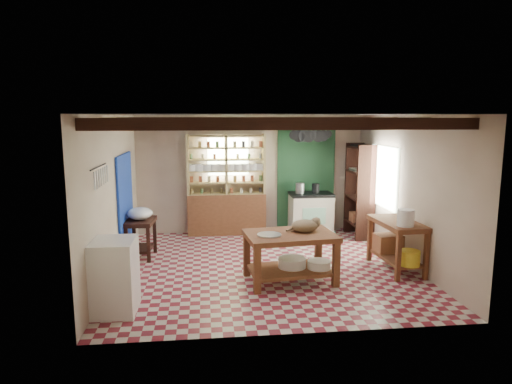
{
  "coord_description": "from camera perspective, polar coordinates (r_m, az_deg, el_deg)",
  "views": [
    {
      "loc": [
        -1.01,
        -7.52,
        2.58
      ],
      "look_at": [
        -0.13,
        0.3,
        1.26
      ],
      "focal_mm": 32.0,
      "sensor_mm": 36.0,
      "label": 1
    }
  ],
  "objects": [
    {
      "name": "basin_small",
      "position": [
        7.33,
        7.89,
        -8.97
      ],
      "size": [
        0.4,
        0.4,
        0.13
      ],
      "primitive_type": "cylinder",
      "rotation": [
        0.0,
        0.0,
        0.11
      ],
      "color": "white",
      "rests_on": "work_table"
    },
    {
      "name": "blue_wall_patch",
      "position": [
        8.67,
        -16.03,
        -0.7
      ],
      "size": [
        0.04,
        1.4,
        1.6
      ],
      "primitive_type": "cube",
      "color": "#1638AA",
      "rests_on": "wall_left"
    },
    {
      "name": "prep_table",
      "position": [
        8.67,
        -14.17,
        -5.66
      ],
      "size": [
        0.54,
        0.74,
        0.71
      ],
      "primitive_type": "cube",
      "rotation": [
        0.0,
        0.0,
        -0.08
      ],
      "color": "black",
      "rests_on": "floor"
    },
    {
      "name": "right_counter",
      "position": [
        8.1,
        17.14,
        -6.39
      ],
      "size": [
        0.66,
        1.21,
        0.85
      ],
      "primitive_type": "cube",
      "rotation": [
        0.0,
        0.0,
        0.06
      ],
      "color": "brown",
      "rests_on": "floor"
    },
    {
      "name": "shelving_unit",
      "position": [
        9.95,
        -3.72,
        0.92
      ],
      "size": [
        1.7,
        0.34,
        2.2
      ],
      "primitive_type": "cube",
      "color": "tan",
      "rests_on": "floor"
    },
    {
      "name": "wall_right",
      "position": [
        8.4,
        18.35,
        0.24
      ],
      "size": [
        0.04,
        5.0,
        2.6
      ],
      "primitive_type": "cube",
      "color": "beige",
      "rests_on": "floor"
    },
    {
      "name": "work_table",
      "position": [
        7.24,
        4.26,
        -8.15
      ],
      "size": [
        1.46,
        1.05,
        0.78
      ],
      "primitive_type": "cube",
      "rotation": [
        0.0,
        0.0,
        0.11
      ],
      "color": "brown",
      "rests_on": "floor"
    },
    {
      "name": "pot_rack",
      "position": [
        9.84,
        6.89,
        7.09
      ],
      "size": [
        0.86,
        0.12,
        0.36
      ],
      "primitive_type": "cube",
      "color": "black",
      "rests_on": "ceiling"
    },
    {
      "name": "enamel_bowl",
      "position": [
        8.56,
        -14.3,
        -2.62
      ],
      "size": [
        0.48,
        0.48,
        0.23
      ],
      "primitive_type": "ellipsoid",
      "rotation": [
        0.0,
        0.0,
        -0.08
      ],
      "color": "white",
      "rests_on": "prep_table"
    },
    {
      "name": "green_wall_patch",
      "position": [
        10.33,
        6.26,
        2.04
      ],
      "size": [
        1.3,
        0.04,
        2.3
      ],
      "primitive_type": "cube",
      "color": "#1C4628",
      "rests_on": "wall_back"
    },
    {
      "name": "floor",
      "position": [
        8.02,
        1.16,
        -9.35
      ],
      "size": [
        5.0,
        5.0,
        0.02
      ],
      "primitive_type": "cube",
      "color": "maroon",
      "rests_on": "ground"
    },
    {
      "name": "yellow_tub",
      "position": [
        7.74,
        18.64,
        -7.81
      ],
      "size": [
        0.35,
        0.35,
        0.24
      ],
      "primitive_type": "cylinder",
      "rotation": [
        0.0,
        0.0,
        0.06
      ],
      "color": "gold",
      "rests_on": "right_counter"
    },
    {
      "name": "wall_front",
      "position": [
        5.28,
        4.81,
        -4.55
      ],
      "size": [
        5.0,
        0.04,
        2.6
      ],
      "primitive_type": "cube",
      "color": "beige",
      "rests_on": "floor"
    },
    {
      "name": "kettle_right",
      "position": [
        10.09,
        7.46,
        0.46
      ],
      "size": [
        0.17,
        0.17,
        0.21
      ],
      "primitive_type": "cylinder",
      "rotation": [
        0.0,
        0.0,
        0.01
      ],
      "color": "black",
      "rests_on": "stove"
    },
    {
      "name": "ceiling_beams",
      "position": [
        7.59,
        1.23,
        8.74
      ],
      "size": [
        5.0,
        3.8,
        0.15
      ],
      "primitive_type": "cube",
      "color": "black",
      "rests_on": "ceiling"
    },
    {
      "name": "cat",
      "position": [
        7.23,
        6.1,
        -4.21
      ],
      "size": [
        0.5,
        0.43,
        0.19
      ],
      "primitive_type": "ellipsoid",
      "rotation": [
        0.0,
        0.0,
        0.28
      ],
      "color": "#987D58",
      "rests_on": "work_table"
    },
    {
      "name": "wall_back",
      "position": [
        10.15,
        -0.68,
        2.25
      ],
      "size": [
        5.0,
        0.04,
        2.6
      ],
      "primitive_type": "cube",
      "color": "beige",
      "rests_on": "floor"
    },
    {
      "name": "white_bucket",
      "position": [
        7.64,
        18.21,
        -3.08
      ],
      "size": [
        0.28,
        0.28,
        0.27
      ],
      "primitive_type": "cylinder",
      "rotation": [
        0.0,
        0.0,
        0.06
      ],
      "color": "white",
      "rests_on": "right_counter"
    },
    {
      "name": "wicker_basket",
      "position": [
        8.37,
        16.19,
        -6.15
      ],
      "size": [
        0.46,
        0.38,
        0.31
      ],
      "primitive_type": "cube",
      "rotation": [
        0.0,
        0.0,
        0.06
      ],
      "color": "#925B3B",
      "rests_on": "right_counter"
    },
    {
      "name": "ceiling",
      "position": [
        7.59,
        1.23,
        9.65
      ],
      "size": [
        5.0,
        5.0,
        0.02
      ],
      "primitive_type": "cube",
      "color": "#4B4B50",
      "rests_on": "wall_back"
    },
    {
      "name": "window_right",
      "position": [
        9.29,
        15.71,
        1.84
      ],
      "size": [
        0.02,
        1.3,
        1.2
      ],
      "primitive_type": "cube",
      "color": "white",
      "rests_on": "wall_right"
    },
    {
      "name": "window_back",
      "position": [
        10.05,
        -3.52,
        4.45
      ],
      "size": [
        0.9,
        0.02,
        0.8
      ],
      "primitive_type": "cube",
      "color": "white",
      "rests_on": "wall_back"
    },
    {
      "name": "stove",
      "position": [
        10.17,
        6.85,
        -2.65
      ],
      "size": [
        0.94,
        0.64,
        0.91
      ],
      "primitive_type": "cube",
      "rotation": [
        0.0,
        0.0,
        0.01
      ],
      "color": "silver",
      "rests_on": "floor"
    },
    {
      "name": "steel_tray",
      "position": [
        6.99,
        1.67,
        -5.36
      ],
      "size": [
        0.41,
        0.41,
        0.02
      ],
      "primitive_type": "cylinder",
      "rotation": [
        0.0,
        0.0,
        0.11
      ],
      "color": "#AAABB2",
      "rests_on": "work_table"
    },
    {
      "name": "kettle_left",
      "position": [
        10.01,
        5.53,
        0.48
      ],
      "size": [
        0.2,
        0.2,
        0.23
      ],
      "primitive_type": "cylinder",
      "rotation": [
        0.0,
        0.0,
        0.01
      ],
      "color": "#AAABB2",
      "rests_on": "stove"
    },
    {
      "name": "utensil_rail",
      "position": [
        6.53,
        -19.04,
        1.95
      ],
      "size": [
        0.06,
        0.9,
        0.28
      ],
      "primitive_type": "cube",
      "color": "black",
      "rests_on": "wall_left"
    },
    {
      "name": "tall_rack",
      "position": [
        10.01,
        12.83,
        0.17
      ],
      "size": [
        0.4,
        0.86,
        2.0
      ],
      "primitive_type": "cube",
      "color": "black",
      "rests_on": "floor"
    },
    {
      "name": "white_cabinet",
      "position": [
        6.4,
        -17.22,
        -10.01
      ],
      "size": [
        0.56,
        0.67,
        0.98
      ],
      "primitive_type": "cube",
      "rotation": [
        0.0,
        0.0,
        -0.03
      ],
      "color": "white",
      "rests_on": "floor"
    },
    {
      "name": "basin_large",
      "position": [
        7.33,
        4.52,
        -8.79
      ],
      "size": [
        0.49,
        0.49,
        0.15
      ],
      "primitive_type": "cylinder",
      "rotation": [
        0.0,
        0.0,
        0.11
      ],
      "color": "white",
      "rests_on": "work_table"
    },
    {
      "name": "wall_left",
      "position": [
        7.77,
        -17.39,
        -0.42
      ],
      "size": [
        0.04,
        5.0,
        2.6
      ],
      "primitive_type": "cube",
      "color": "beige",
      "rests_on": "floor"
    }
  ]
}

